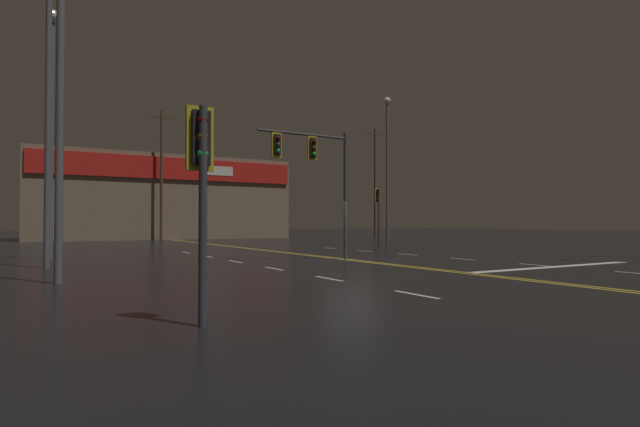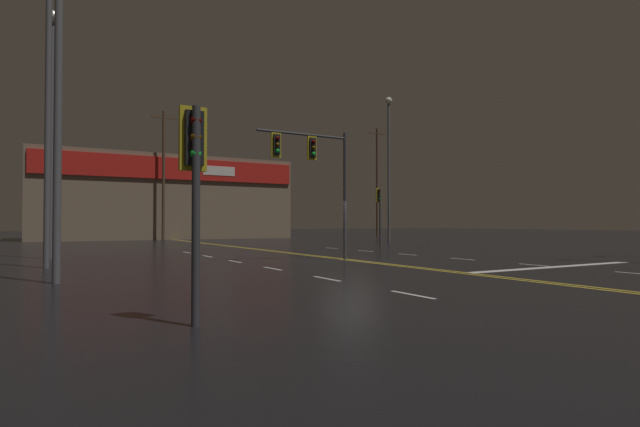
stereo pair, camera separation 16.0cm
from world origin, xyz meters
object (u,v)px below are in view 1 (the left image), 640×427
(traffic_signal_corner_southwest, at_px, (201,164))
(streetlight_near_right, at_px, (387,152))
(traffic_signal_corner_northeast, at_px, (378,203))
(streetlight_near_left, at_px, (49,50))
(traffic_signal_median, at_px, (311,160))
(streetlight_far_left, at_px, (51,102))

(traffic_signal_corner_southwest, xyz_separation_m, streetlight_near_right, (22.30, 23.72, 4.72))
(traffic_signal_corner_northeast, xyz_separation_m, streetlight_near_left, (-20.56, -8.41, 4.61))
(streetlight_near_left, bearing_deg, traffic_signal_median, -9.19)
(streetlight_near_left, relative_size, streetlight_near_right, 1.06)
(streetlight_near_left, bearing_deg, streetlight_near_right, 26.00)
(traffic_signal_corner_southwest, height_order, streetlight_near_left, streetlight_near_left)
(traffic_signal_corner_northeast, height_order, streetlight_near_left, streetlight_near_left)
(streetlight_near_left, height_order, streetlight_far_left, streetlight_near_left)
(streetlight_near_left, distance_m, streetlight_near_right, 26.67)
(traffic_signal_median, distance_m, streetlight_far_left, 11.62)
(streetlight_near_left, bearing_deg, traffic_signal_corner_northeast, 22.24)
(traffic_signal_corner_southwest, distance_m, streetlight_near_right, 32.90)
(traffic_signal_median, bearing_deg, traffic_signal_corner_northeast, 42.14)
(streetlight_far_left, bearing_deg, traffic_signal_median, -34.94)
(streetlight_far_left, bearing_deg, traffic_signal_corner_southwest, -85.30)
(traffic_signal_median, bearing_deg, streetlight_near_right, 42.57)
(streetlight_near_left, relative_size, streetlight_far_left, 1.13)
(streetlight_near_right, height_order, streetlight_far_left, streetlight_near_right)
(traffic_signal_corner_northeast, bearing_deg, traffic_signal_corner_southwest, -132.73)
(traffic_signal_corner_southwest, relative_size, streetlight_near_left, 0.27)
(traffic_signal_corner_northeast, bearing_deg, streetlight_near_right, 43.91)
(traffic_signal_corner_southwest, height_order, streetlight_near_right, streetlight_near_right)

